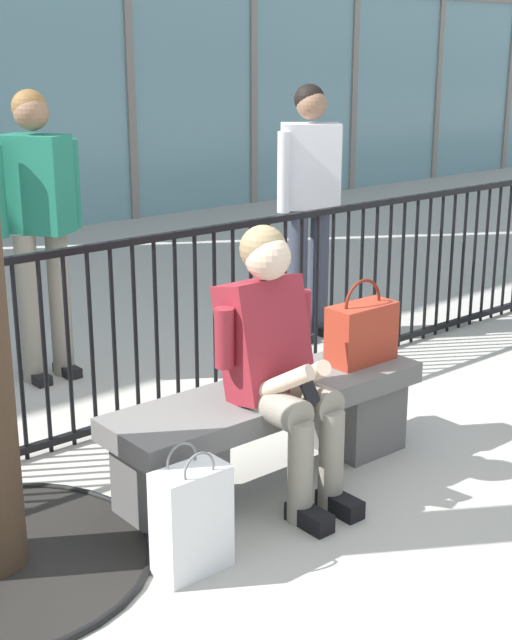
{
  "coord_description": "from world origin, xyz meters",
  "views": [
    {
      "loc": [
        -2.48,
        -2.87,
        1.92
      ],
      "look_at": [
        0.0,
        0.1,
        0.75
      ],
      "focal_mm": 50.25,
      "sensor_mm": 36.0,
      "label": 1
    }
  ],
  "objects_px": {
    "seated_person_with_phone": "(278,357)",
    "shopping_bag": "(192,519)",
    "stone_bench": "(270,425)",
    "bystander_further_back": "(38,215)",
    "handbag_on_bench": "(362,332)",
    "bystander_at_railing": "(310,193)"
  },
  "relations": [
    {
      "from": "handbag_on_bench",
      "to": "shopping_bag",
      "type": "distance_m",
      "value": 1.42
    },
    {
      "from": "shopping_bag",
      "to": "bystander_further_back",
      "type": "xyz_separation_m",
      "value": [
        0.58,
        2.28,
        0.78
      ]
    },
    {
      "from": "seated_person_with_phone",
      "to": "handbag_on_bench",
      "type": "distance_m",
      "value": 0.66
    },
    {
      "from": "bystander_further_back",
      "to": "shopping_bag",
      "type": "bearing_deg",
      "value": -104.23
    },
    {
      "from": "bystander_at_railing",
      "to": "bystander_further_back",
      "type": "relative_size",
      "value": 1.0
    },
    {
      "from": "stone_bench",
      "to": "handbag_on_bench",
      "type": "bearing_deg",
      "value": -0.99
    },
    {
      "from": "stone_bench",
      "to": "handbag_on_bench",
      "type": "xyz_separation_m",
      "value": [
        0.58,
        -0.01,
        0.33
      ]
    },
    {
      "from": "bystander_further_back",
      "to": "seated_person_with_phone",
      "type": "bearing_deg",
      "value": -87.69
    },
    {
      "from": "handbag_on_bench",
      "to": "shopping_bag",
      "type": "relative_size",
      "value": 0.81
    },
    {
      "from": "bystander_further_back",
      "to": "stone_bench",
      "type": "bearing_deg",
      "value": -85.43
    },
    {
      "from": "stone_bench",
      "to": "shopping_bag",
      "type": "relative_size",
      "value": 3.11
    },
    {
      "from": "stone_bench",
      "to": "seated_person_with_phone",
      "type": "height_order",
      "value": "seated_person_with_phone"
    },
    {
      "from": "stone_bench",
      "to": "shopping_bag",
      "type": "distance_m",
      "value": 0.83
    },
    {
      "from": "seated_person_with_phone",
      "to": "bystander_further_back",
      "type": "distance_m",
      "value": 2.05
    },
    {
      "from": "stone_bench",
      "to": "bystander_at_railing",
      "type": "xyz_separation_m",
      "value": [
        1.62,
        1.47,
        0.73
      ]
    },
    {
      "from": "seated_person_with_phone",
      "to": "bystander_further_back",
      "type": "bearing_deg",
      "value": 92.31
    },
    {
      "from": "stone_bench",
      "to": "shopping_bag",
      "type": "bearing_deg",
      "value": -151.69
    },
    {
      "from": "stone_bench",
      "to": "seated_person_with_phone",
      "type": "relative_size",
      "value": 1.32
    },
    {
      "from": "bystander_further_back",
      "to": "handbag_on_bench",
      "type": "bearing_deg",
      "value": -68.96
    },
    {
      "from": "seated_person_with_phone",
      "to": "shopping_bag",
      "type": "relative_size",
      "value": 2.35
    },
    {
      "from": "handbag_on_bench",
      "to": "bystander_further_back",
      "type": "bearing_deg",
      "value": 111.04
    },
    {
      "from": "handbag_on_bench",
      "to": "shopping_bag",
      "type": "height_order",
      "value": "handbag_on_bench"
    }
  ]
}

